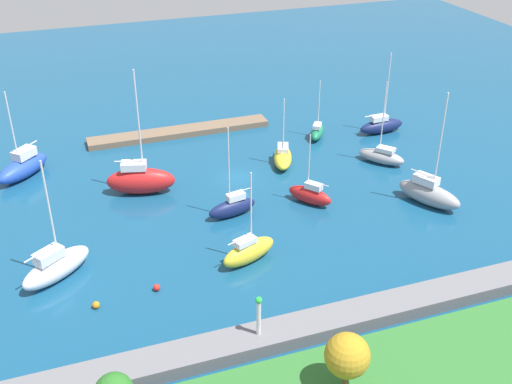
# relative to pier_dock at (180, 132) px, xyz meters

# --- Properties ---
(water) EXTENTS (160.00, 160.00, 0.00)m
(water) POSITION_rel_pier_dock_xyz_m (-3.70, 15.19, -0.40)
(water) COLOR navy
(water) RESTS_ON ground
(pier_dock) EXTENTS (25.49, 2.97, 0.80)m
(pier_dock) POSITION_rel_pier_dock_xyz_m (0.00, 0.00, 0.00)
(pier_dock) COLOR brown
(pier_dock) RESTS_ON ground
(breakwater) EXTENTS (55.88, 3.08, 1.26)m
(breakwater) POSITION_rel_pier_dock_xyz_m (-3.70, 43.57, 0.23)
(breakwater) COLOR slate
(breakwater) RESTS_ON ground
(harbor_beacon) EXTENTS (0.56, 0.56, 3.73)m
(harbor_beacon) POSITION_rel_pier_dock_xyz_m (3.78, 43.57, 3.00)
(harbor_beacon) COLOR silver
(harbor_beacon) RESTS_ON breakwater
(park_tree_west) EXTENTS (3.32, 3.32, 4.67)m
(park_tree_west) POSITION_rel_pier_dock_xyz_m (-0.26, 50.94, 3.85)
(park_tree_west) COLOR brown
(park_tree_west) RESTS_ON shoreline_park
(sailboat_gray_lone_north) EXTENTS (5.51, 6.08, 10.80)m
(sailboat_gray_lone_north) POSITION_rel_pier_dock_xyz_m (-22.30, 17.32, 0.57)
(sailboat_gray_lone_north) COLOR gray
(sailboat_gray_lone_north) RESTS_ON water
(sailboat_yellow_along_channel) EXTENTS (6.38, 3.88, 9.74)m
(sailboat_yellow_along_channel) POSITION_rel_pier_dock_xyz_m (0.74, 32.17, 0.84)
(sailboat_yellow_along_channel) COLOR yellow
(sailboat_yellow_along_channel) RESTS_ON water
(sailboat_navy_center_basin) EXTENTS (5.89, 2.75, 10.62)m
(sailboat_navy_center_basin) POSITION_rel_pier_dock_xyz_m (-0.38, 23.38, 0.71)
(sailboat_navy_center_basin) COLOR #141E4C
(sailboat_navy_center_basin) RESTS_ON water
(sailboat_red_lone_south) EXTENTS (8.34, 4.68, 14.98)m
(sailboat_red_lone_south) POSITION_rel_pier_dock_xyz_m (8.14, 14.93, 1.34)
(sailboat_red_lone_south) COLOR red
(sailboat_red_lone_south) RESTS_ON water
(sailboat_white_by_breakwater) EXTENTS (7.52, 6.31, 12.24)m
(sailboat_white_by_breakwater) POSITION_rel_pier_dock_xyz_m (18.62, 28.70, 1.00)
(sailboat_white_by_breakwater) COLOR white
(sailboat_white_by_breakwater) RESTS_ON water
(sailboat_blue_off_beacon) EXTENTS (7.44, 7.42, 11.15)m
(sailboat_blue_off_beacon) POSITION_rel_pier_dock_xyz_m (20.99, 6.05, 0.98)
(sailboat_blue_off_beacon) COLOR #2347B2
(sailboat_blue_off_beacon) RESTS_ON water
(sailboat_green_inner_mooring) EXTENTS (4.11, 5.02, 8.19)m
(sailboat_green_inner_mooring) POSITION_rel_pier_dock_xyz_m (-17.79, 7.41, 0.52)
(sailboat_green_inner_mooring) COLOR #19724C
(sailboat_green_inner_mooring) RESTS_ON water
(sailboat_gray_mid_basin) EXTENTS (5.68, 7.90, 13.43)m
(sailboat_gray_mid_basin) POSITION_rel_pier_dock_xyz_m (-22.14, 28.28, 0.98)
(sailboat_gray_mid_basin) COLOR gray
(sailboat_gray_mid_basin) RESTS_ON water
(sailboat_yellow_far_south) EXTENTS (4.36, 6.62, 8.97)m
(sailboat_yellow_far_south) POSITION_rel_pier_dock_xyz_m (-10.27, 13.41, 0.59)
(sailboat_yellow_far_south) COLOR yellow
(sailboat_yellow_far_south) RESTS_ON water
(sailboat_navy_east_end) EXTENTS (6.89, 2.41, 11.48)m
(sailboat_navy_east_end) POSITION_rel_pier_dock_xyz_m (-26.99, 8.88, 0.72)
(sailboat_navy_east_end) COLOR #141E4C
(sailboat_navy_east_end) RESTS_ON water
(sailboat_red_west_end) EXTENTS (4.52, 5.22, 8.48)m
(sailboat_red_west_end) POSITION_rel_pier_dock_xyz_m (-9.51, 23.72, 0.71)
(sailboat_red_west_end) COLOR red
(sailboat_red_west_end) RESTS_ON water
(mooring_buoy_red) EXTENTS (0.65, 0.65, 0.65)m
(mooring_buoy_red) POSITION_rel_pier_dock_xyz_m (10.19, 33.66, -0.08)
(mooring_buoy_red) COLOR red
(mooring_buoy_red) RESTS_ON water
(mooring_buoy_orange) EXTENTS (0.66, 0.66, 0.66)m
(mooring_buoy_orange) POSITION_rel_pier_dock_xyz_m (15.75, 34.34, -0.07)
(mooring_buoy_orange) COLOR orange
(mooring_buoy_orange) RESTS_ON water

